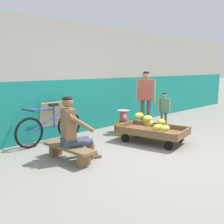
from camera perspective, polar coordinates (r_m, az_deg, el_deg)
The scene contains 13 objects.
ground_plane at distance 4.89m, azimuth 11.17°, elevation -9.88°, with size 80.00×80.00×0.00m, color gray.
back_wall at distance 6.56m, azimuth -8.54°, elevation 7.06°, with size 16.00×0.30×2.67m.
banana_cart at distance 5.79m, azimuth 8.82°, elevation -4.26°, with size 1.12×1.58×0.36m.
banana_pile at distance 5.66m, azimuth 8.96°, elevation -2.21°, with size 0.80×1.00×0.27m.
low_bench at distance 4.67m, azimuth -9.38°, elevation -8.17°, with size 0.39×1.12×0.27m.
vendor_seated at distance 4.60m, azimuth -8.47°, elevation -3.66°, with size 0.73×0.59×1.14m.
plastic_crate at distance 6.50m, azimuth 2.48°, elevation -3.44°, with size 0.36×0.28×0.30m.
weighing_scale at distance 6.44m, azimuth 2.51°, elevation -0.81°, with size 0.30×0.30×0.29m.
bicycle_near_left at distance 5.80m, azimuth -13.31°, elevation -3.24°, with size 1.66×0.48×0.86m.
sign_board at distance 6.14m, azimuth -12.70°, elevation -1.75°, with size 0.70×0.27×0.87m.
customer_adult at distance 6.82m, azimuth 7.40°, elevation 3.93°, with size 0.35×0.40×1.53m.
customer_child at distance 6.73m, azimuth 11.30°, elevation 0.91°, with size 0.26×0.23×1.00m.
shopping_bag at distance 6.33m, azimuth 6.99°, elevation -4.14°, with size 0.18×0.12×0.24m, color green.
Camera 1 is at (-3.81, -2.60, 1.61)m, focal length 41.85 mm.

